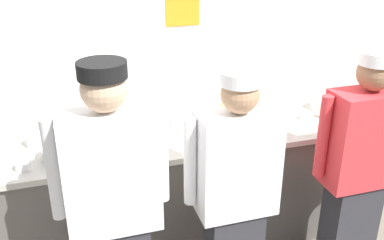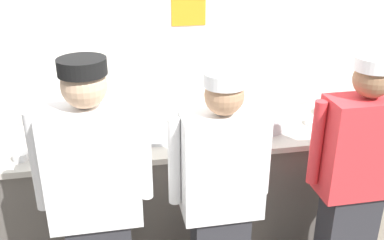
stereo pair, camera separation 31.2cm
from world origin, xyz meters
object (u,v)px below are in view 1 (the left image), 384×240
at_px(squeeze_bottle_secondary, 223,115).
at_px(ramekin_green_sauce, 23,165).
at_px(plate_stack_front, 60,152).
at_px(deli_cup, 33,140).
at_px(squeeze_bottle_primary, 328,108).
at_px(ramekin_yellow_sauce, 202,128).
at_px(plate_stack_rear, 324,104).
at_px(ramekin_orange_sauce, 176,123).
at_px(ramekin_red_sauce, 306,117).
at_px(chef_near_left, 114,208).
at_px(chef_far_right, 358,169).
at_px(sheet_tray, 134,138).
at_px(chef_center, 235,196).
at_px(mixing_bowl_steel, 262,116).

distance_m(squeeze_bottle_secondary, ramekin_green_sauce, 1.38).
xyz_separation_m(plate_stack_front, deli_cup, (-0.17, 0.23, 0.00)).
height_order(squeeze_bottle_primary, squeeze_bottle_secondary, squeeze_bottle_secondary).
distance_m(squeeze_bottle_secondary, ramekin_yellow_sauce, 0.18).
distance_m(plate_stack_rear, ramekin_orange_sauce, 1.21).
relative_size(plate_stack_rear, ramekin_yellow_sauce, 2.52).
xyz_separation_m(squeeze_bottle_primary, ramekin_green_sauce, (-2.17, -0.11, -0.06)).
relative_size(plate_stack_rear, ramekin_red_sauce, 2.05).
bearing_deg(ramekin_orange_sauce, ramekin_red_sauce, -10.00).
distance_m(ramekin_green_sauce, ramekin_red_sauce, 2.02).
height_order(ramekin_red_sauce, ramekin_yellow_sauce, ramekin_red_sauce).
relative_size(squeeze_bottle_primary, deli_cup, 2.03).
distance_m(chef_near_left, ramekin_orange_sauce, 1.06).
xyz_separation_m(chef_far_right, squeeze_bottle_primary, (0.18, 0.64, 0.14)).
xyz_separation_m(chef_near_left, plate_stack_rear, (1.78, 0.85, 0.05)).
height_order(ramekin_green_sauce, deli_cup, deli_cup).
height_order(sheet_tray, squeeze_bottle_primary, squeeze_bottle_primary).
xyz_separation_m(squeeze_bottle_primary, deli_cup, (-2.12, 0.18, -0.04)).
distance_m(chef_center, ramekin_red_sauce, 1.12).
bearing_deg(sheet_tray, chef_center, -59.46).
height_order(mixing_bowl_steel, ramekin_yellow_sauce, mixing_bowl_steel).
relative_size(ramekin_green_sauce, ramekin_orange_sauce, 0.92).
xyz_separation_m(sheet_tray, ramekin_orange_sauce, (0.33, 0.14, 0.01)).
xyz_separation_m(plate_stack_front, ramekin_green_sauce, (-0.22, -0.07, -0.02)).
xyz_separation_m(squeeze_bottle_secondary, ramekin_red_sauce, (0.65, -0.06, -0.07)).
xyz_separation_m(squeeze_bottle_primary, ramekin_red_sauce, (-0.15, 0.04, -0.07)).
xyz_separation_m(plate_stack_rear, ramekin_red_sauce, (-0.23, -0.14, -0.02)).
bearing_deg(squeeze_bottle_secondary, ramekin_orange_sauce, 160.51).
bearing_deg(deli_cup, plate_stack_front, -53.41).
distance_m(chef_far_right, plate_stack_front, 1.87).
relative_size(mixing_bowl_steel, deli_cup, 3.38).
height_order(chef_near_left, chef_center, chef_near_left).
distance_m(chef_center, squeeze_bottle_primary, 1.23).
distance_m(plate_stack_rear, ramekin_green_sauce, 2.27).
bearing_deg(squeeze_bottle_secondary, ramekin_red_sauce, -5.10).
distance_m(sheet_tray, ramekin_yellow_sauce, 0.49).
distance_m(sheet_tray, squeeze_bottle_secondary, 0.66).
height_order(chef_far_right, plate_stack_rear, chef_far_right).
bearing_deg(chef_center, ramekin_orange_sauce, 97.11).
bearing_deg(plate_stack_front, squeeze_bottle_secondary, 7.00).
relative_size(chef_near_left, deli_cup, 18.80).
bearing_deg(chef_far_right, ramekin_red_sauce, 87.70).
height_order(chef_near_left, ramekin_yellow_sauce, chef_near_left).
height_order(chef_center, squeeze_bottle_primary, chef_center).
bearing_deg(mixing_bowl_steel, squeeze_bottle_secondary, 170.32).
bearing_deg(ramekin_orange_sauce, ramekin_yellow_sauce, -40.45).
relative_size(chef_near_left, squeeze_bottle_primary, 9.24).
bearing_deg(ramekin_red_sauce, chef_near_left, -155.19).
bearing_deg(chef_far_right, ramekin_green_sauce, 165.22).
bearing_deg(squeeze_bottle_primary, ramekin_orange_sauce, 169.34).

